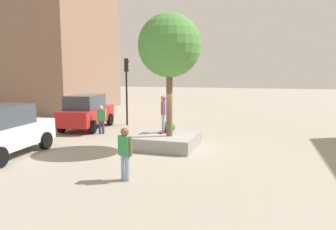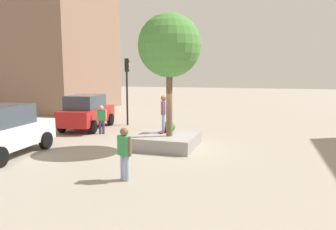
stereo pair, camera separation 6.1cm
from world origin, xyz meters
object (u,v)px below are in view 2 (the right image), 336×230
Objects in this scene: plaza_tree at (169,46)px; skateboard at (164,131)px; skateboarder at (164,110)px; sedan_parked at (87,112)px; pedestrian_crossing at (102,118)px; passerby_with_bag at (124,150)px; traffic_light_corner at (127,80)px; police_car at (2,131)px; planter_ledge at (168,140)px.

skateboard is at bearing 35.73° from plaza_tree.
skateboarder is (-0.00, -0.00, 1.01)m from skateboard.
plaza_tree is 8.00m from sedan_parked.
passerby_with_bag is (-6.68, -4.55, 0.06)m from pedestrian_crossing.
traffic_light_corner is (4.75, 4.06, 2.33)m from skateboard.
skateboarder is at bearing -114.82° from sedan_parked.
pedestrian_crossing is at bearing 64.71° from plaza_tree.
sedan_parked is 2.05m from pedestrian_crossing.
police_car is at bearing 118.27° from plaza_tree.
plaza_tree is (-0.38, -0.18, 4.29)m from planter_ledge.
planter_ledge is 4.88m from pedestrian_crossing.
pedestrian_crossing is (1.51, 4.17, -0.72)m from skateboarder.
plaza_tree is at bearing -144.27° from skateboarder.
police_car is (-4.00, 5.64, -0.58)m from skateboarder.
police_car is at bearing 169.70° from traffic_light_corner.
skateboarder reaches higher than police_car.
sedan_parked is at bearing 1.62° from police_car.
sedan_parked is 10.02m from passerby_with_bag.
plaza_tree is at bearing -140.07° from traffic_light_corner.
pedestrian_crossing is (2.21, 4.67, -3.65)m from plaza_tree.
passerby_with_bag is (-7.86, -6.22, -0.08)m from sedan_parked.
skateboarder is at bearing 35.73° from plaza_tree.
plaza_tree is 3.34× the size of pedestrian_crossing.
skateboarder is 0.40× the size of traffic_light_corner.
traffic_light_corner is (8.74, -1.59, 1.90)m from police_car.
passerby_with_bag is at bearing -141.68° from sedan_parked.
plaza_tree reaches higher than pedestrian_crossing.
passerby_with_bag reaches higher than planter_ledge.
planter_ledge is 1.43m from skateboarder.
planter_ledge is at bearing -58.25° from police_car.
traffic_light_corner reaches higher than pedestrian_crossing.
sedan_parked is 2.93× the size of pedestrian_crossing.
pedestrian_crossing is at bearing -14.96° from police_car.
plaza_tree is at bearing -115.29° from pedestrian_crossing.
sedan_parked is (2.70, 5.83, -0.59)m from skateboarder.
skateboarder is at bearing 45.67° from planter_ledge.
skateboard is at bearing 4.23° from passerby_with_bag.
skateboarder is 1.00× the size of passerby_with_bag.
police_car reaches higher than passerby_with_bag.
plaza_tree is 1.24× the size of traffic_light_corner.
planter_ledge is 0.56× the size of plaza_tree.
skateboard is (0.31, 0.32, 0.35)m from planter_ledge.
planter_ledge is at bearing 25.44° from plaza_tree.
sedan_parked is (6.69, 0.19, -0.01)m from police_car.
traffic_light_corner is 11.04m from passerby_with_bag.
police_car reaches higher than planter_ledge.
traffic_light_corner is 3.83m from pedestrian_crossing.
skateboarder is 6.38m from traffic_light_corner.
planter_ledge is at bearing -139.15° from traffic_light_corner.
pedestrian_crossing is at bearing -125.49° from sedan_parked.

